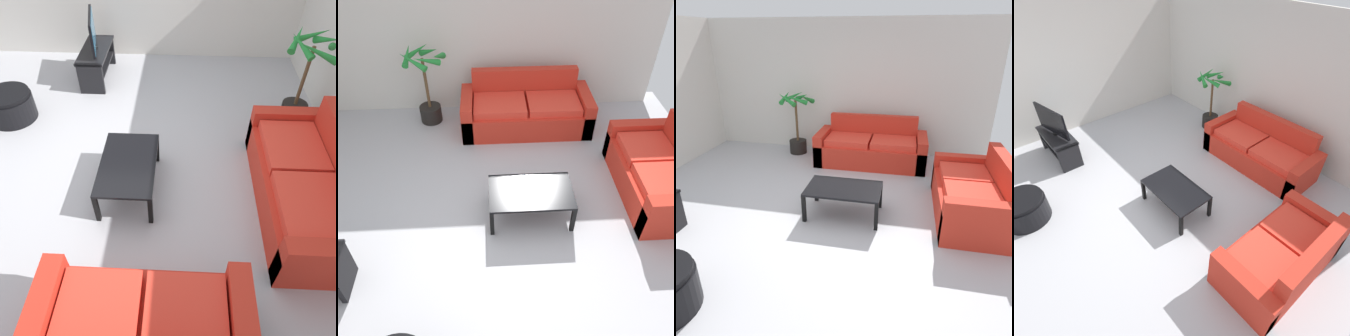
# 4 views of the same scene
# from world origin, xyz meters

# --- Properties ---
(ground_plane) EXTENTS (6.60, 6.60, 0.00)m
(ground_plane) POSITION_xyz_m (0.00, 0.00, 0.00)
(ground_plane) COLOR #B2B2B7
(wall_back) EXTENTS (6.00, 0.06, 2.70)m
(wall_back) POSITION_xyz_m (0.00, 3.00, 1.35)
(wall_back) COLOR silver
(wall_back) RESTS_ON ground
(couch_main) EXTENTS (2.11, 0.90, 0.90)m
(couch_main) POSITION_xyz_m (0.66, 2.28, 0.30)
(couch_main) COLOR red
(couch_main) RESTS_ON ground
(couch_loveseat) EXTENTS (0.90, 1.69, 0.90)m
(couch_loveseat) POSITION_xyz_m (2.28, 0.64, 0.30)
(couch_loveseat) COLOR red
(couch_loveseat) RESTS_ON ground
(coffee_table) EXTENTS (1.03, 0.63, 0.42)m
(coffee_table) POSITION_xyz_m (0.52, 0.30, 0.37)
(coffee_table) COLOR black
(coffee_table) RESTS_ON ground
(potted_palm) EXTENTS (0.69, 0.68, 1.34)m
(potted_palm) POSITION_xyz_m (-0.96, 2.54, 0.58)
(potted_palm) COLOR black
(potted_palm) RESTS_ON ground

